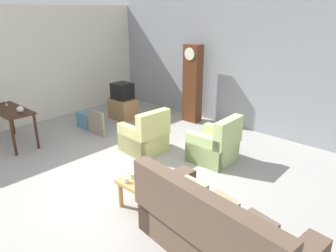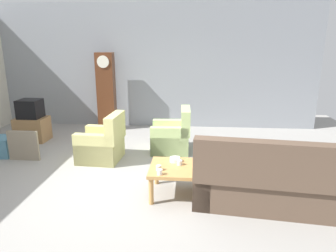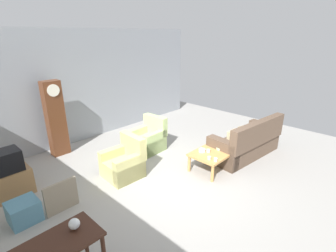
{
  "view_description": "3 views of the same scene",
  "coord_description": "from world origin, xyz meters",
  "px_view_note": "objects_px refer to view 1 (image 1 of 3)",
  "views": [
    {
      "loc": [
        3.7,
        -3.17,
        2.8
      ],
      "look_at": [
        0.2,
        0.63,
        0.88
      ],
      "focal_mm": 33.96,
      "sensor_mm": 36.0,
      "label": 1
    },
    {
      "loc": [
        0.98,
        -4.49,
        2.21
      ],
      "look_at": [
        0.53,
        0.97,
        0.7
      ],
      "focal_mm": 32.5,
      "sensor_mm": 36.0,
      "label": 2
    },
    {
      "loc": [
        -3.7,
        -3.21,
        3.07
      ],
      "look_at": [
        0.58,
        0.82,
        0.88
      ],
      "focal_mm": 26.81,
      "sensor_mm": 36.0,
      "label": 3
    }
  ],
  "objects_px": {
    "console_table_dark": "(10,114)",
    "glass_dome_cloche": "(20,109)",
    "framed_picture_leaning": "(96,123)",
    "grandfather_clock": "(192,84)",
    "wine_glass_mid": "(6,100)",
    "bowl_shallow_green": "(167,188)",
    "bowl_white_stacked": "(159,172)",
    "armchair_olive_far": "(215,146)",
    "tv_stand_cabinet": "(123,109)",
    "couch_floral": "(216,234)",
    "armchair_olive_near": "(145,137)",
    "coffee_table_wood": "(156,186)",
    "cup_cream_tall": "(133,176)",
    "cup_blue_rimmed": "(157,177)",
    "cup_white_porcelain": "(126,180)",
    "storage_box_blue": "(89,119)",
    "tv_crt": "(122,91)"
  },
  "relations": [
    {
      "from": "console_table_dark",
      "to": "glass_dome_cloche",
      "type": "xyz_separation_m",
      "value": [
        0.42,
        0.06,
        0.19
      ]
    },
    {
      "from": "framed_picture_leaning",
      "to": "console_table_dark",
      "type": "bearing_deg",
      "value": -119.1
    },
    {
      "from": "grandfather_clock",
      "to": "console_table_dark",
      "type": "bearing_deg",
      "value": -116.12
    },
    {
      "from": "framed_picture_leaning",
      "to": "wine_glass_mid",
      "type": "relative_size",
      "value": 3.33
    },
    {
      "from": "bowl_shallow_green",
      "to": "bowl_white_stacked",
      "type": "bearing_deg",
      "value": 148.52
    },
    {
      "from": "armchair_olive_far",
      "to": "tv_stand_cabinet",
      "type": "bearing_deg",
      "value": 172.15
    },
    {
      "from": "couch_floral",
      "to": "armchair_olive_near",
      "type": "relative_size",
      "value": 2.38
    },
    {
      "from": "coffee_table_wood",
      "to": "cup_cream_tall",
      "type": "bearing_deg",
      "value": -155.18
    },
    {
      "from": "cup_blue_rimmed",
      "to": "couch_floral",
      "type": "bearing_deg",
      "value": -14.4
    },
    {
      "from": "grandfather_clock",
      "to": "couch_floral",
      "type": "bearing_deg",
      "value": -48.09
    },
    {
      "from": "cup_cream_tall",
      "to": "wine_glass_mid",
      "type": "distance_m",
      "value": 3.97
    },
    {
      "from": "cup_white_porcelain",
      "to": "cup_blue_rimmed",
      "type": "xyz_separation_m",
      "value": [
        0.26,
        0.37,
        -0.0
      ]
    },
    {
      "from": "couch_floral",
      "to": "armchair_olive_far",
      "type": "relative_size",
      "value": 2.38
    },
    {
      "from": "couch_floral",
      "to": "wine_glass_mid",
      "type": "bearing_deg",
      "value": -179.29
    },
    {
      "from": "wine_glass_mid",
      "to": "storage_box_blue",
      "type": "bearing_deg",
      "value": 70.57
    },
    {
      "from": "armchair_olive_near",
      "to": "bowl_white_stacked",
      "type": "relative_size",
      "value": 5.72
    },
    {
      "from": "couch_floral",
      "to": "glass_dome_cloche",
      "type": "distance_m",
      "value": 4.81
    },
    {
      "from": "armchair_olive_near",
      "to": "wine_glass_mid",
      "type": "xyz_separation_m",
      "value": [
        -2.69,
        -1.61,
        0.61
      ]
    },
    {
      "from": "bowl_white_stacked",
      "to": "grandfather_clock",
      "type": "bearing_deg",
      "value": 121.17
    },
    {
      "from": "coffee_table_wood",
      "to": "wine_glass_mid",
      "type": "distance_m",
      "value": 4.32
    },
    {
      "from": "armchair_olive_far",
      "to": "wine_glass_mid",
      "type": "distance_m",
      "value": 4.61
    },
    {
      "from": "glass_dome_cloche",
      "to": "cup_cream_tall",
      "type": "bearing_deg",
      "value": 3.34
    },
    {
      "from": "grandfather_clock",
      "to": "wine_glass_mid",
      "type": "bearing_deg",
      "value": -120.24
    },
    {
      "from": "coffee_table_wood",
      "to": "bowl_white_stacked",
      "type": "xyz_separation_m",
      "value": [
        -0.12,
        0.19,
        0.1
      ]
    },
    {
      "from": "tv_crt",
      "to": "cup_white_porcelain",
      "type": "height_order",
      "value": "tv_crt"
    },
    {
      "from": "glass_dome_cloche",
      "to": "wine_glass_mid",
      "type": "distance_m",
      "value": 0.73
    },
    {
      "from": "couch_floral",
      "to": "storage_box_blue",
      "type": "distance_m",
      "value": 5.17
    },
    {
      "from": "tv_crt",
      "to": "storage_box_blue",
      "type": "relative_size",
      "value": 1.0
    },
    {
      "from": "armchair_olive_far",
      "to": "cup_blue_rimmed",
      "type": "distance_m",
      "value": 1.84
    },
    {
      "from": "cup_blue_rimmed",
      "to": "grandfather_clock",
      "type": "bearing_deg",
      "value": 121.18
    },
    {
      "from": "armchair_olive_near",
      "to": "bowl_shallow_green",
      "type": "bearing_deg",
      "value": -35.52
    },
    {
      "from": "tv_crt",
      "to": "wine_glass_mid",
      "type": "relative_size",
      "value": 2.66
    },
    {
      "from": "armchair_olive_near",
      "to": "glass_dome_cloche",
      "type": "distance_m",
      "value": 2.6
    },
    {
      "from": "armchair_olive_near",
      "to": "console_table_dark",
      "type": "relative_size",
      "value": 0.71
    },
    {
      "from": "console_table_dark",
      "to": "grandfather_clock",
      "type": "relative_size",
      "value": 0.66
    },
    {
      "from": "couch_floral",
      "to": "coffee_table_wood",
      "type": "height_order",
      "value": "couch_floral"
    },
    {
      "from": "couch_floral",
      "to": "cup_cream_tall",
      "type": "bearing_deg",
      "value": 176.12
    },
    {
      "from": "tv_stand_cabinet",
      "to": "cup_white_porcelain",
      "type": "height_order",
      "value": "tv_stand_cabinet"
    },
    {
      "from": "tv_crt",
      "to": "cup_blue_rimmed",
      "type": "xyz_separation_m",
      "value": [
        3.51,
        -2.27,
        -0.28
      ]
    },
    {
      "from": "framed_picture_leaning",
      "to": "bowl_shallow_green",
      "type": "distance_m",
      "value": 3.58
    },
    {
      "from": "cup_white_porcelain",
      "to": "storage_box_blue",
      "type": "bearing_deg",
      "value": 154.06
    },
    {
      "from": "grandfather_clock",
      "to": "cup_cream_tall",
      "type": "bearing_deg",
      "value": -64.04
    },
    {
      "from": "armchair_olive_near",
      "to": "cup_blue_rimmed",
      "type": "relative_size",
      "value": 11.45
    },
    {
      "from": "wine_glass_mid",
      "to": "glass_dome_cloche",
      "type": "bearing_deg",
      "value": -0.96
    },
    {
      "from": "glass_dome_cloche",
      "to": "tv_stand_cabinet",
      "type": "bearing_deg",
      "value": 90.24
    },
    {
      "from": "console_table_dark",
      "to": "bowl_shallow_green",
      "type": "xyz_separation_m",
      "value": [
        4.23,
        0.36,
        -0.21
      ]
    },
    {
      "from": "tv_stand_cabinet",
      "to": "wine_glass_mid",
      "type": "bearing_deg",
      "value": -105.07
    },
    {
      "from": "armchair_olive_near",
      "to": "wine_glass_mid",
      "type": "distance_m",
      "value": 3.19
    },
    {
      "from": "coffee_table_wood",
      "to": "glass_dome_cloche",
      "type": "distance_m",
      "value": 3.59
    },
    {
      "from": "couch_floral",
      "to": "cup_cream_tall",
      "type": "relative_size",
      "value": 27.26
    }
  ]
}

